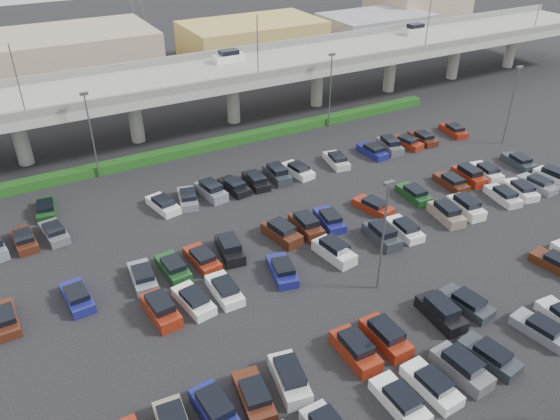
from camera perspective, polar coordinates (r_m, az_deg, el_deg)
name	(u,v)px	position (r m, az deg, el deg)	size (l,w,h in m)	color
ground	(326,241)	(52.87, 4.82, -3.28)	(280.00, 280.00, 0.00)	black
overpass	(196,80)	(75.78, -8.74, 13.30)	(150.00, 13.00, 15.80)	#979890
hedge	(222,143)	(71.98, -6.13, 7.02)	(66.00, 1.60, 1.10)	#153910
parked_cars	(351,256)	(50.04, 7.46, -4.83)	(62.95, 41.65, 1.67)	#461F12
light_poles	(278,186)	(49.21, -0.16, 2.55)	(66.90, 48.38, 10.30)	#505055
distant_buildings	(202,43)	(107.75, -8.12, 16.91)	(138.00, 24.00, 9.00)	gray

